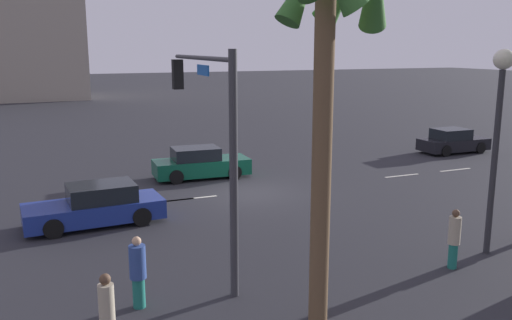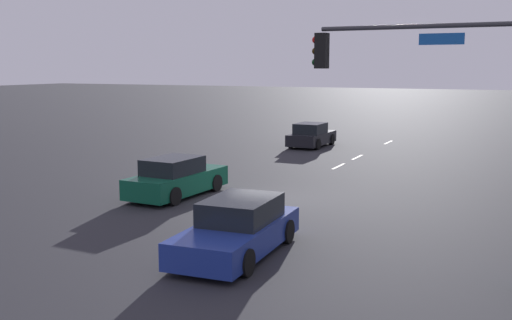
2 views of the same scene
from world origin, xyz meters
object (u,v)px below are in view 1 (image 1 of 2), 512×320
at_px(pedestrian_0, 107,314).
at_px(palm_tree_1, 329,48).
at_px(streetlamp, 499,113).
at_px(pedestrian_3, 454,237).
at_px(car_1, 453,142).
at_px(car_0, 200,164).
at_px(car_2, 96,206).
at_px(traffic_signal, 208,119).
at_px(pedestrian_2, 138,271).

xyz_separation_m(pedestrian_0, palm_tree_1, (-4.51, 0.40, 5.00)).
xyz_separation_m(streetlamp, pedestrian_3, (1.73, 0.49, -3.28)).
height_order(pedestrian_0, pedestrian_3, pedestrian_0).
xyz_separation_m(car_1, pedestrian_3, (11.94, 13.19, 0.25)).
distance_m(car_0, pedestrian_0, 14.99).
height_order(car_2, pedestrian_3, pedestrian_3).
xyz_separation_m(car_0, pedestrian_0, (6.02, 13.73, 0.28)).
relative_size(pedestrian_3, palm_tree_1, 0.21).
bearing_deg(pedestrian_3, car_0, -75.54).
bearing_deg(car_0, traffic_signal, 74.72).
height_order(traffic_signal, pedestrian_2, traffic_signal).
distance_m(traffic_signal, palm_tree_1, 4.71).
xyz_separation_m(streetlamp, pedestrian_0, (11.06, 1.39, -3.23)).
distance_m(pedestrian_2, pedestrian_3, 8.44).
bearing_deg(car_0, streetlamp, 112.22).
bearing_deg(pedestrian_3, pedestrian_2, -6.84).
relative_size(car_1, traffic_signal, 0.66).
xyz_separation_m(car_1, car_2, (20.51, 5.51, 0.00)).
bearing_deg(pedestrian_2, palm_tree_1, 147.12).
xyz_separation_m(car_1, streetlamp, (10.21, 12.70, 3.53)).
bearing_deg(car_2, palm_tree_1, 112.67).
xyz_separation_m(traffic_signal, palm_tree_1, (-1.21, 4.16, 1.85)).
height_order(traffic_signal, pedestrian_3, traffic_signal).
xyz_separation_m(car_0, traffic_signal, (2.72, 9.97, 3.43)).
bearing_deg(pedestrian_0, car_0, -113.66).
bearing_deg(car_0, pedestrian_3, 104.46).
xyz_separation_m(pedestrian_2, palm_tree_1, (-3.56, 2.30, 5.04)).
xyz_separation_m(streetlamp, palm_tree_1, (6.55, 1.79, 1.78)).
bearing_deg(pedestrian_3, car_1, -132.16).
bearing_deg(pedestrian_3, streetlamp, -164.23).
bearing_deg(traffic_signal, pedestrian_3, 154.62).
relative_size(car_1, pedestrian_0, 2.28).
bearing_deg(palm_tree_1, car_2, -67.33).
bearing_deg(streetlamp, pedestrian_2, -2.92).
relative_size(car_2, pedestrian_2, 2.70).
bearing_deg(pedestrian_2, car_2, -88.42).
bearing_deg(car_0, pedestrian_0, 66.34).
height_order(car_2, streetlamp, streetlamp).
distance_m(car_2, pedestrian_0, 8.61).
bearing_deg(palm_tree_1, streetlamp, -164.74).
relative_size(traffic_signal, palm_tree_1, 0.76).
xyz_separation_m(car_0, streetlamp, (-5.04, 12.34, 3.50)).
bearing_deg(palm_tree_1, pedestrian_0, -5.07).
distance_m(streetlamp, pedestrian_0, 11.60).
bearing_deg(pedestrian_2, pedestrian_3, 173.16).
bearing_deg(palm_tree_1, traffic_signal, -73.74).
bearing_deg(pedestrian_3, pedestrian_0, 5.50).
distance_m(car_0, car_1, 15.25).
bearing_deg(pedestrian_3, car_2, -41.86).
relative_size(pedestrian_2, pedestrian_3, 1.03).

